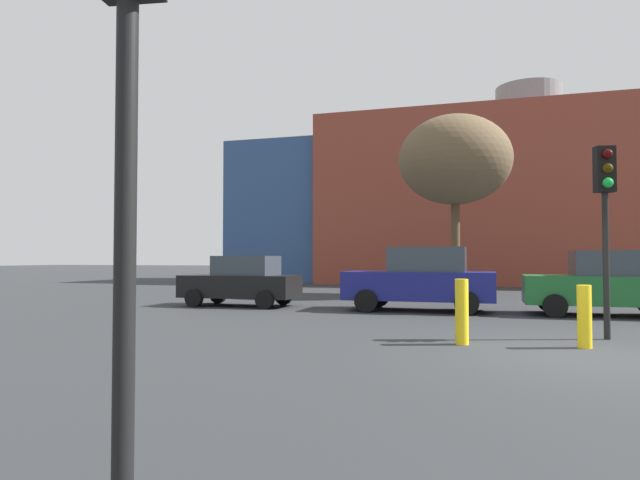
{
  "coord_description": "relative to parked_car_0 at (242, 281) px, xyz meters",
  "views": [
    {
      "loc": [
        -1.4,
        -9.79,
        1.57
      ],
      "look_at": [
        -7.19,
        9.35,
        2.23
      ],
      "focal_mm": 31.27,
      "sensor_mm": 36.0,
      "label": 1
    }
  ],
  "objects": [
    {
      "name": "ground_plane",
      "position": [
        9.19,
        -7.04,
        -0.82
      ],
      "size": [
        200.0,
        200.0,
        0.0
      ],
      "primitive_type": "plane",
      "color": "#2D3033"
    },
    {
      "name": "building_backdrop",
      "position": [
        10.32,
        20.46,
        4.27
      ],
      "size": [
        38.08,
        10.09,
        12.41
      ],
      "color": "brown",
      "rests_on": "ground_plane"
    },
    {
      "name": "parked_car_0",
      "position": [
        0.0,
        0.0,
        0.0
      ],
      "size": [
        3.81,
        1.87,
        1.65
      ],
      "rotation": [
        0.0,
        0.0,
        3.14
      ],
      "color": "black",
      "rests_on": "ground_plane"
    },
    {
      "name": "parked_car_1",
      "position": [
        5.87,
        -0.0,
        0.13
      ],
      "size": [
        4.39,
        2.15,
        1.9
      ],
      "rotation": [
        0.0,
        0.0,
        3.14
      ],
      "color": "navy",
      "rests_on": "ground_plane"
    },
    {
      "name": "parked_car_2",
      "position": [
        10.86,
        -0.0,
        0.07
      ],
      "size": [
        4.11,
        2.02,
        1.78
      ],
      "rotation": [
        0.0,
        0.0,
        3.14
      ],
      "color": "#1E662D",
      "rests_on": "ground_plane"
    },
    {
      "name": "traffic_light_near_left",
      "position": [
        5.88,
        -14.24,
        2.08
      ],
      "size": [
        0.39,
        0.38,
        3.94
      ],
      "rotation": [
        0.0,
        0.0,
        -1.42
      ],
      "color": "black",
      "rests_on": "ground_plane"
    },
    {
      "name": "traffic_light_island",
      "position": [
        9.99,
        -4.87,
        1.95
      ],
      "size": [
        0.4,
        0.39,
        3.76
      ],
      "rotation": [
        0.0,
        0.0,
        -1.35
      ],
      "color": "black",
      "rests_on": "ground_plane"
    },
    {
      "name": "bare_tree_0",
      "position": [
        6.49,
        6.96,
        4.85
      ],
      "size": [
        4.68,
        4.68,
        7.56
      ],
      "color": "brown",
      "rests_on": "ground_plane"
    },
    {
      "name": "bollard_yellow_0",
      "position": [
        7.32,
        -6.32,
        -0.22
      ],
      "size": [
        0.24,
        0.24,
        1.19
      ],
      "primitive_type": "cylinder",
      "color": "yellow",
      "rests_on": "ground_plane"
    },
    {
      "name": "bollard_yellow_1",
      "position": [
        9.39,
        -6.11,
        -0.27
      ],
      "size": [
        0.24,
        0.24,
        1.1
      ],
      "primitive_type": "cylinder",
      "color": "yellow",
      "rests_on": "ground_plane"
    }
  ]
}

